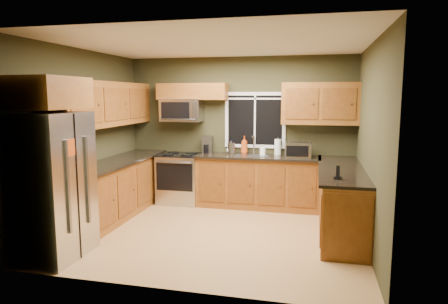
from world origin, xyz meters
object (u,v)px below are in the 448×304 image
at_px(microwave, 182,110).
at_px(kettle, 231,147).
at_px(toaster_oven, 298,150).
at_px(coffee_maker, 207,145).
at_px(soap_bottle_b, 263,150).
at_px(range, 180,178).
at_px(paper_towel_roll, 278,147).
at_px(cordless_phone, 338,175).
at_px(soap_bottle_a, 244,145).
at_px(soap_bottle_c, 230,149).
at_px(refrigerator, 51,186).

relative_size(microwave, kettle, 3.10).
xyz_separation_m(toaster_oven, coffee_maker, (-1.67, 0.24, 0.01)).
relative_size(coffee_maker, soap_bottle_b, 1.63).
relative_size(range, soap_bottle_b, 4.96).
distance_m(microwave, paper_towel_roll, 1.90).
relative_size(coffee_maker, kettle, 1.25).
height_order(range, microwave, microwave).
distance_m(range, cordless_phone, 3.30).
bearing_deg(soap_bottle_b, cordless_phone, -56.92).
bearing_deg(range, cordless_phone, -32.76).
xyz_separation_m(soap_bottle_a, soap_bottle_c, (-0.26, -0.06, -0.08)).
bearing_deg(range, soap_bottle_b, 3.46).
distance_m(toaster_oven, soap_bottle_c, 1.27).
xyz_separation_m(refrigerator, soap_bottle_a, (1.86, 3.00, 0.20)).
bearing_deg(soap_bottle_b, microwave, 178.37).
height_order(microwave, soap_bottle_b, microwave).
height_order(toaster_oven, soap_bottle_b, toaster_oven).
relative_size(refrigerator, microwave, 2.37).
height_order(refrigerator, soap_bottle_a, refrigerator).
height_order(toaster_oven, cordless_phone, toaster_oven).
bearing_deg(cordless_phone, soap_bottle_a, 128.21).
distance_m(coffee_maker, soap_bottle_b, 1.05).
xyz_separation_m(toaster_oven, paper_towel_roll, (-0.37, 0.28, 0.01)).
bearing_deg(soap_bottle_a, range, -168.86).
height_order(coffee_maker, soap_bottle_b, coffee_maker).
distance_m(kettle, paper_towel_roll, 0.85).
distance_m(paper_towel_roll, soap_bottle_a, 0.62).
distance_m(microwave, soap_bottle_b, 1.68).
distance_m(toaster_oven, kettle, 1.23).
bearing_deg(soap_bottle_c, microwave, -177.60).
bearing_deg(cordless_phone, soap_bottle_b, 123.08).
height_order(kettle, soap_bottle_b, kettle).
relative_size(kettle, soap_bottle_c, 1.44).
relative_size(toaster_oven, cordless_phone, 2.59).
height_order(refrigerator, toaster_oven, refrigerator).
height_order(refrigerator, paper_towel_roll, refrigerator).
bearing_deg(soap_bottle_c, kettle, -27.15).
xyz_separation_m(coffee_maker, soap_bottle_b, (1.05, -0.08, -0.05)).
bearing_deg(paper_towel_roll, cordless_phone, -64.18).
distance_m(refrigerator, soap_bottle_c, 3.35).
height_order(refrigerator, soap_bottle_c, refrigerator).
relative_size(toaster_oven, kettle, 1.88).
bearing_deg(microwave, soap_bottle_c, 2.40).
xyz_separation_m(toaster_oven, soap_bottle_a, (-0.98, 0.31, 0.03)).
height_order(range, soap_bottle_a, soap_bottle_a).
bearing_deg(kettle, toaster_oven, -10.90).
relative_size(range, toaster_oven, 2.04).
xyz_separation_m(kettle, soap_bottle_c, (-0.03, 0.02, -0.03)).
bearing_deg(microwave, paper_towel_roll, 2.25).
height_order(soap_bottle_b, cordless_phone, soap_bottle_b).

